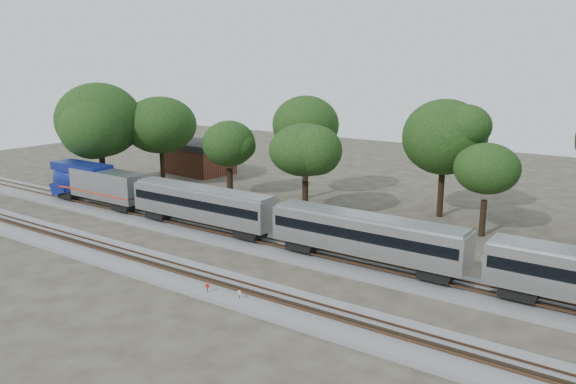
% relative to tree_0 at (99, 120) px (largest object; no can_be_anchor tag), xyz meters
% --- Properties ---
extents(ground, '(160.00, 160.00, 0.00)m').
position_rel_tree_0_xyz_m(ground, '(33.37, -13.06, -9.57)').
color(ground, '#383328').
rests_on(ground, ground).
extents(track_far, '(160.00, 5.00, 0.73)m').
position_rel_tree_0_xyz_m(track_far, '(33.37, -7.06, -9.37)').
color(track_far, slate).
rests_on(track_far, ground).
extents(track_near, '(160.00, 5.00, 0.73)m').
position_rel_tree_0_xyz_m(track_near, '(33.37, -17.06, -9.37)').
color(track_near, slate).
rests_on(track_near, ground).
extents(switch_stand_red, '(0.34, 0.12, 1.09)m').
position_rel_tree_0_xyz_m(switch_stand_red, '(36.78, -18.91, -8.87)').
color(switch_stand_red, '#512D19').
rests_on(switch_stand_red, ground).
extents(switch_stand_white, '(0.32, 0.08, 1.02)m').
position_rel_tree_0_xyz_m(switch_stand_white, '(39.42, -18.38, -8.92)').
color(switch_stand_white, '#512D19').
rests_on(switch_stand_white, ground).
extents(switch_lever, '(0.57, 0.45, 0.30)m').
position_rel_tree_0_xyz_m(switch_lever, '(40.45, -19.04, -9.42)').
color(switch_lever, '#512D19').
rests_on(switch_lever, ground).
extents(brick_building, '(10.75, 7.94, 4.94)m').
position_rel_tree_0_xyz_m(brick_building, '(2.40, 16.22, -7.09)').
color(brick_building, brown).
rests_on(brick_building, ground).
extents(tree_0, '(9.74, 9.74, 13.73)m').
position_rel_tree_0_xyz_m(tree_0, '(0.00, 0.00, 0.00)').
color(tree_0, black).
rests_on(tree_0, ground).
extents(tree_1, '(8.86, 8.86, 12.49)m').
position_rel_tree_0_xyz_m(tree_1, '(5.31, 5.99, -0.87)').
color(tree_1, black).
rests_on(tree_1, ground).
extents(tree_2, '(7.13, 7.13, 10.05)m').
position_rel_tree_0_xyz_m(tree_2, '(17.17, 6.60, -2.58)').
color(tree_2, black).
rests_on(tree_2, ground).
extents(tree_3, '(9.65, 9.65, 13.60)m').
position_rel_tree_0_xyz_m(tree_3, '(25.58, 11.62, -0.09)').
color(tree_3, black).
rests_on(tree_3, ground).
extents(tree_4, '(7.84, 7.84, 11.05)m').
position_rel_tree_0_xyz_m(tree_4, '(30.55, 4.00, -1.88)').
color(tree_4, black).
rests_on(tree_4, ground).
extents(tree_5, '(9.25, 9.25, 13.04)m').
position_rel_tree_0_xyz_m(tree_5, '(43.00, 13.00, -0.49)').
color(tree_5, black).
rests_on(tree_5, ground).
extents(tree_6, '(7.04, 7.04, 9.93)m').
position_rel_tree_0_xyz_m(tree_6, '(49.11, 8.28, -2.67)').
color(tree_6, black).
rests_on(tree_6, ground).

